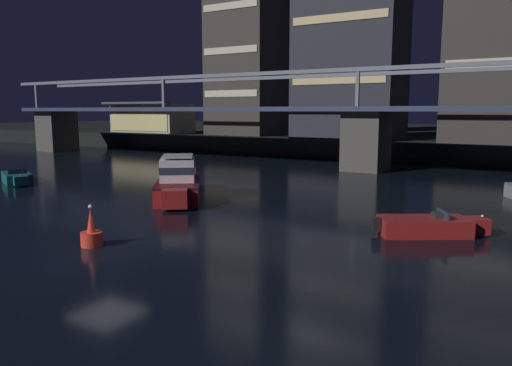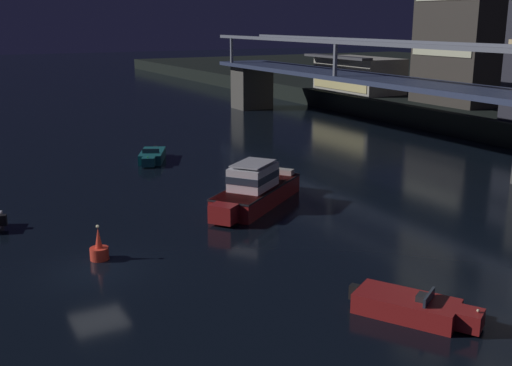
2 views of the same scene
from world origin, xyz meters
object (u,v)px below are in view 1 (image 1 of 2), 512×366
at_px(waterfront_pavilion, 152,118).
at_px(speedboat_mid_right, 17,178).
at_px(river_bridge, 367,122).
at_px(cabin_cruiser_near_left, 178,182).
at_px(channel_buoy, 92,235).
at_px(speedboat_mid_left, 428,226).
at_px(tower_west_low, 254,33).

distance_m(waterfront_pavilion, speedboat_mid_right, 38.30).
height_order(river_bridge, cabin_cruiser_near_left, river_bridge).
distance_m(cabin_cruiser_near_left, channel_buoy, 11.73).
height_order(cabin_cruiser_near_left, speedboat_mid_left, cabin_cruiser_near_left).
xyz_separation_m(river_bridge, tower_west_low, (-22.96, 17.69, 12.17)).
xyz_separation_m(river_bridge, waterfront_pavilion, (-37.87, 11.91, -0.09)).
bearing_deg(channel_buoy, river_bridge, 87.48).
xyz_separation_m(river_bridge, channel_buoy, (-1.39, -31.47, -4.05)).
distance_m(speedboat_mid_left, channel_buoy, 14.85).
height_order(speedboat_mid_right, channel_buoy, channel_buoy).
bearing_deg(cabin_cruiser_near_left, tower_west_low, 114.22).
relative_size(waterfront_pavilion, speedboat_mid_right, 2.50).
bearing_deg(speedboat_mid_right, cabin_cruiser_near_left, 5.71).
bearing_deg(speedboat_mid_left, tower_west_low, 129.73).
distance_m(waterfront_pavilion, cabin_cruiser_near_left, 45.84).
xyz_separation_m(river_bridge, speedboat_mid_right, (-20.72, -22.09, -4.11)).
height_order(speedboat_mid_left, speedboat_mid_right, same).
bearing_deg(speedboat_mid_right, waterfront_pavilion, 116.76).
relative_size(cabin_cruiser_near_left, speedboat_mid_right, 1.73).
height_order(tower_west_low, speedboat_mid_right, tower_west_low).
distance_m(tower_west_low, waterfront_pavilion, 20.15).
bearing_deg(speedboat_mid_left, waterfront_pavilion, 144.58).
height_order(river_bridge, speedboat_mid_left, river_bridge).
xyz_separation_m(cabin_cruiser_near_left, channel_buoy, (4.35, -10.88, -0.57)).
xyz_separation_m(speedboat_mid_left, speedboat_mid_right, (-31.06, 0.27, 0.00)).
bearing_deg(speedboat_mid_left, cabin_cruiser_near_left, 173.72).
bearing_deg(channel_buoy, waterfront_pavilion, 130.06).
xyz_separation_m(waterfront_pavilion, cabin_cruiser_near_left, (32.13, -32.51, -3.39)).
relative_size(river_bridge, speedboat_mid_right, 19.28).
distance_m(speedboat_mid_left, speedboat_mid_right, 31.06).
distance_m(cabin_cruiser_near_left, speedboat_mid_right, 15.07).
relative_size(waterfront_pavilion, speedboat_mid_left, 2.56).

